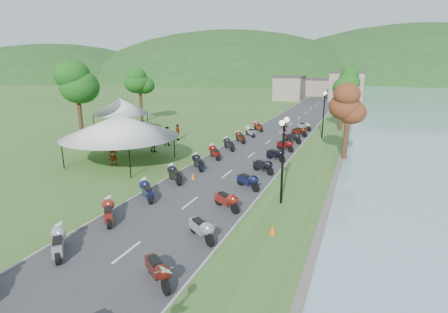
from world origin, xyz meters
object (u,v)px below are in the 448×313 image
(pedestrian_b, at_px, (167,145))
(pedestrian_c, at_px, (124,148))
(vendor_tent_main, at_px, (121,139))
(pedestrian_a, at_px, (114,166))

(pedestrian_b, height_order, pedestrian_c, pedestrian_b)
(pedestrian_b, bearing_deg, pedestrian_c, 49.59)
(pedestrian_b, distance_m, pedestrian_c, 4.26)
(pedestrian_b, bearing_deg, vendor_tent_main, 99.36)
(vendor_tent_main, bearing_deg, pedestrian_a, -85.70)
(pedestrian_b, bearing_deg, pedestrian_a, 100.19)
(pedestrian_a, bearing_deg, vendor_tent_main, 58.48)
(pedestrian_a, xyz_separation_m, pedestrian_c, (-3.24, 5.45, 0.00))
(pedestrian_a, relative_size, pedestrian_b, 0.93)
(vendor_tent_main, distance_m, pedestrian_b, 7.22)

